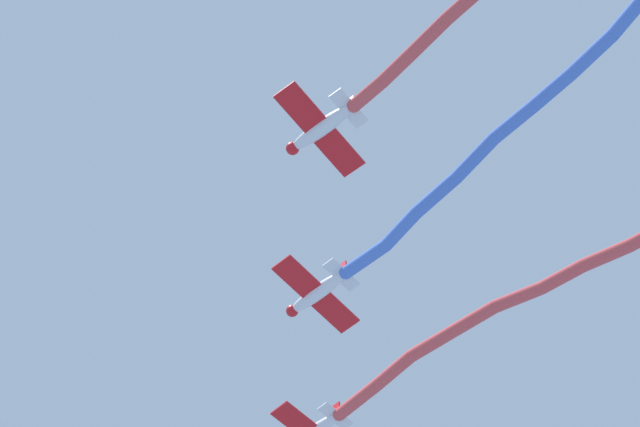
# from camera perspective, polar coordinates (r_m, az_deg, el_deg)

# --- Properties ---
(smoke_trail_lead) EXTENTS (26.53, 12.60, 2.28)m
(smoke_trail_lead) POSITION_cam_1_polar(r_m,az_deg,el_deg) (71.35, 10.09, -4.49)
(smoke_trail_lead) COLOR #DB4C4C
(airplane_left_wing) EXTENTS (5.14, 6.41, 1.66)m
(airplane_left_wing) POSITION_cam_1_polar(r_m,az_deg,el_deg) (69.35, -0.17, -4.08)
(airplane_left_wing) COLOR white
(smoke_trail_left_wing) EXTENTS (22.30, 15.57, 4.08)m
(smoke_trail_left_wing) POSITION_cam_1_polar(r_m,az_deg,el_deg) (65.96, 9.59, 4.32)
(smoke_trail_left_wing) COLOR #4C75DB
(airplane_right_wing) EXTENTS (5.08, 6.51, 1.66)m
(airplane_right_wing) POSITION_cam_1_polar(r_m,az_deg,el_deg) (63.69, 0.03, 4.34)
(airplane_right_wing) COLOR white
(smoke_trail_right_wing) EXTENTS (12.49, 9.22, 2.53)m
(smoke_trail_right_wing) POSITION_cam_1_polar(r_m,az_deg,el_deg) (61.91, 6.60, 9.96)
(smoke_trail_right_wing) COLOR #DB4C4C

